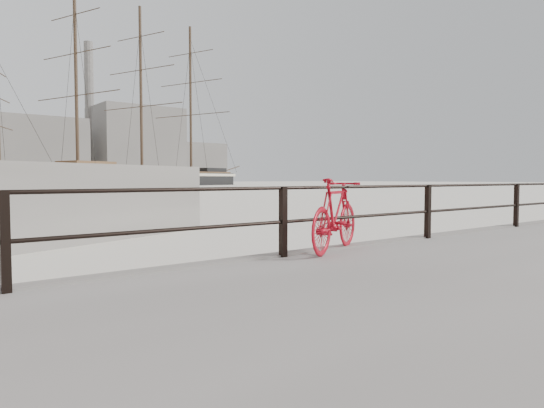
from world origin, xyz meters
TOP-DOWN VIEW (x-y plane):
  - ground at (0.00, 0.00)m, footprint 400.00×400.00m
  - guardrail at (0.00, -0.15)m, footprint 28.00×0.10m
  - bicycle at (-2.55, -0.25)m, footprint 1.80×1.02m
  - barque_black at (32.09, 87.43)m, footprint 69.60×43.70m
  - industrial_west at (20.00, 140.00)m, footprint 32.00×18.00m
  - industrial_mid at (55.00, 145.00)m, footprint 26.00×20.00m
  - industrial_east at (78.00, 150.00)m, footprint 20.00×16.00m
  - smokestack at (42.00, 150.00)m, footprint 2.80×2.80m

SIDE VIEW (x-z plane):
  - ground at x=0.00m, z-range 0.00..0.00m
  - barque_black at x=32.09m, z-range -18.52..18.52m
  - guardrail at x=0.00m, z-range 0.35..1.35m
  - bicycle at x=-2.55m, z-range 0.35..1.47m
  - industrial_east at x=78.00m, z-range 0.00..14.00m
  - industrial_west at x=20.00m, z-range 0.00..18.00m
  - industrial_mid at x=55.00m, z-range 0.00..24.00m
  - smokestack at x=42.00m, z-range 0.00..44.00m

